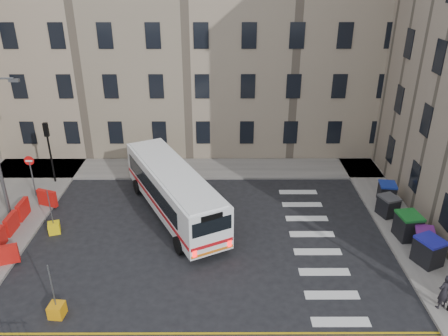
{
  "coord_description": "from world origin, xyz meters",
  "views": [
    {
      "loc": [
        -0.82,
        -19.47,
        13.32
      ],
      "look_at": [
        -0.76,
        2.48,
        3.0
      ],
      "focal_mm": 35.0,
      "sensor_mm": 36.0,
      "label": 1
    }
  ],
  "objects_px": {
    "bus": "(173,190)",
    "wheelie_bin_e": "(387,192)",
    "wheelie_bin_a": "(429,251)",
    "wheelie_bin_c": "(408,226)",
    "bollard_yellow": "(54,228)",
    "wheelie_bin_b": "(423,239)",
    "bollard_chevron": "(57,310)",
    "wheelie_bin_d": "(388,206)",
    "pedestrian": "(444,292)"
  },
  "relations": [
    {
      "from": "bus",
      "to": "wheelie_bin_e",
      "type": "distance_m",
      "value": 12.84
    },
    {
      "from": "wheelie_bin_a",
      "to": "wheelie_bin_c",
      "type": "height_order",
      "value": "wheelie_bin_c"
    },
    {
      "from": "bus",
      "to": "bollard_yellow",
      "type": "xyz_separation_m",
      "value": [
        -6.33,
        -1.92,
        -1.32
      ]
    },
    {
      "from": "bus",
      "to": "wheelie_bin_b",
      "type": "height_order",
      "value": "bus"
    },
    {
      "from": "wheelie_bin_b",
      "to": "bollard_yellow",
      "type": "height_order",
      "value": "wheelie_bin_b"
    },
    {
      "from": "wheelie_bin_b",
      "to": "wheelie_bin_c",
      "type": "relative_size",
      "value": 0.9
    },
    {
      "from": "bollard_yellow",
      "to": "wheelie_bin_b",
      "type": "bearing_deg",
      "value": -5.19
    },
    {
      "from": "bus",
      "to": "bollard_chevron",
      "type": "xyz_separation_m",
      "value": [
        -4.05,
        -8.13,
        -1.32
      ]
    },
    {
      "from": "wheelie_bin_a",
      "to": "wheelie_bin_c",
      "type": "bearing_deg",
      "value": 70.03
    },
    {
      "from": "wheelie_bin_a",
      "to": "bus",
      "type": "bearing_deg",
      "value": 134.8
    },
    {
      "from": "wheelie_bin_d",
      "to": "bollard_yellow",
      "type": "height_order",
      "value": "wheelie_bin_d"
    },
    {
      "from": "wheelie_bin_a",
      "to": "bollard_chevron",
      "type": "height_order",
      "value": "wheelie_bin_a"
    },
    {
      "from": "wheelie_bin_a",
      "to": "wheelie_bin_d",
      "type": "height_order",
      "value": "wheelie_bin_a"
    },
    {
      "from": "pedestrian",
      "to": "wheelie_bin_e",
      "type": "bearing_deg",
      "value": -115.93
    },
    {
      "from": "wheelie_bin_c",
      "to": "wheelie_bin_d",
      "type": "relative_size",
      "value": 1.06
    },
    {
      "from": "wheelie_bin_a",
      "to": "wheelie_bin_d",
      "type": "bearing_deg",
      "value": 70.77
    },
    {
      "from": "wheelie_bin_b",
      "to": "bollard_yellow",
      "type": "xyz_separation_m",
      "value": [
        -19.27,
        1.75,
        -0.43
      ]
    },
    {
      "from": "wheelie_bin_c",
      "to": "wheelie_bin_b",
      "type": "bearing_deg",
      "value": -76.25
    },
    {
      "from": "wheelie_bin_c",
      "to": "bollard_chevron",
      "type": "relative_size",
      "value": 2.33
    },
    {
      "from": "wheelie_bin_a",
      "to": "pedestrian",
      "type": "height_order",
      "value": "pedestrian"
    },
    {
      "from": "wheelie_bin_b",
      "to": "bollard_yellow",
      "type": "distance_m",
      "value": 19.36
    },
    {
      "from": "wheelie_bin_a",
      "to": "bollard_yellow",
      "type": "xyz_separation_m",
      "value": [
        -19.04,
        2.89,
        -0.54
      ]
    },
    {
      "from": "wheelie_bin_c",
      "to": "pedestrian",
      "type": "xyz_separation_m",
      "value": [
        -0.52,
        -5.2,
        0.12
      ]
    },
    {
      "from": "bollard_yellow",
      "to": "bollard_chevron",
      "type": "distance_m",
      "value": 6.62
    },
    {
      "from": "bus",
      "to": "wheelie_bin_d",
      "type": "relative_size",
      "value": 7.74
    },
    {
      "from": "wheelie_bin_b",
      "to": "wheelie_bin_e",
      "type": "height_order",
      "value": "wheelie_bin_e"
    },
    {
      "from": "wheelie_bin_e",
      "to": "pedestrian",
      "type": "height_order",
      "value": "pedestrian"
    },
    {
      "from": "bus",
      "to": "bollard_chevron",
      "type": "distance_m",
      "value": 9.18
    },
    {
      "from": "pedestrian",
      "to": "wheelie_bin_a",
      "type": "bearing_deg",
      "value": -124.12
    },
    {
      "from": "pedestrian",
      "to": "bollard_chevron",
      "type": "distance_m",
      "value": 16.08
    },
    {
      "from": "wheelie_bin_e",
      "to": "bollard_yellow",
      "type": "relative_size",
      "value": 2.04
    },
    {
      "from": "bollard_yellow",
      "to": "bollard_chevron",
      "type": "xyz_separation_m",
      "value": [
        2.29,
        -6.21,
        0.0
      ]
    },
    {
      "from": "wheelie_bin_a",
      "to": "bollard_yellow",
      "type": "distance_m",
      "value": 19.27
    },
    {
      "from": "wheelie_bin_a",
      "to": "wheelie_bin_e",
      "type": "bearing_deg",
      "value": 65.13
    },
    {
      "from": "wheelie_bin_a",
      "to": "pedestrian",
      "type": "relative_size",
      "value": 0.95
    },
    {
      "from": "wheelie_bin_d",
      "to": "bollard_yellow",
      "type": "distance_m",
      "value": 18.7
    },
    {
      "from": "wheelie_bin_e",
      "to": "bollard_chevron",
      "type": "height_order",
      "value": "wheelie_bin_e"
    },
    {
      "from": "wheelie_bin_d",
      "to": "bollard_chevron",
      "type": "bearing_deg",
      "value": -174.12
    },
    {
      "from": "bollard_chevron",
      "to": "wheelie_bin_d",
      "type": "bearing_deg",
      "value": 25.45
    },
    {
      "from": "wheelie_bin_c",
      "to": "wheelie_bin_a",
      "type": "bearing_deg",
      "value": -93.14
    },
    {
      "from": "wheelie_bin_c",
      "to": "pedestrian",
      "type": "bearing_deg",
      "value": -103.32
    },
    {
      "from": "wheelie_bin_e",
      "to": "wheelie_bin_a",
      "type": "bearing_deg",
      "value": -81.88
    },
    {
      "from": "wheelie_bin_e",
      "to": "wheelie_bin_b",
      "type": "bearing_deg",
      "value": -79.24
    },
    {
      "from": "wheelie_bin_a",
      "to": "wheelie_bin_e",
      "type": "xyz_separation_m",
      "value": [
        0.04,
        6.01,
        -0.07
      ]
    },
    {
      "from": "bus",
      "to": "pedestrian",
      "type": "distance_m",
      "value": 14.36
    },
    {
      "from": "bus",
      "to": "wheelie_bin_d",
      "type": "height_order",
      "value": "bus"
    },
    {
      "from": "wheelie_bin_e",
      "to": "wheelie_bin_d",
      "type": "bearing_deg",
      "value": -97.64
    },
    {
      "from": "wheelie_bin_e",
      "to": "pedestrian",
      "type": "xyz_separation_m",
      "value": [
        -0.73,
        -9.04,
        0.22
      ]
    },
    {
      "from": "wheelie_bin_a",
      "to": "wheelie_bin_d",
      "type": "xyz_separation_m",
      "value": [
        -0.41,
        4.46,
        -0.09
      ]
    },
    {
      "from": "wheelie_bin_a",
      "to": "wheelie_bin_b",
      "type": "xyz_separation_m",
      "value": [
        0.23,
        1.14,
        -0.1
      ]
    }
  ]
}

